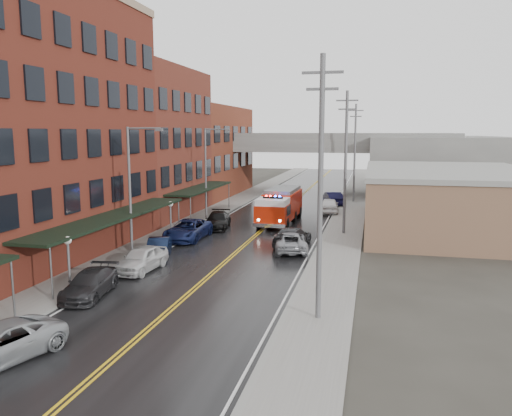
# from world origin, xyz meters

# --- Properties ---
(road) EXTENTS (11.00, 160.00, 0.02)m
(road) POSITION_xyz_m (0.00, 30.00, 0.01)
(road) COLOR black
(road) RESTS_ON ground
(sidewalk_left) EXTENTS (3.00, 160.00, 0.15)m
(sidewalk_left) POSITION_xyz_m (-7.30, 30.00, 0.07)
(sidewalk_left) COLOR slate
(sidewalk_left) RESTS_ON ground
(sidewalk_right) EXTENTS (3.00, 160.00, 0.15)m
(sidewalk_right) POSITION_xyz_m (7.30, 30.00, 0.07)
(sidewalk_right) COLOR slate
(sidewalk_right) RESTS_ON ground
(curb_left) EXTENTS (0.30, 160.00, 0.15)m
(curb_left) POSITION_xyz_m (-5.65, 30.00, 0.07)
(curb_left) COLOR gray
(curb_left) RESTS_ON ground
(curb_right) EXTENTS (0.30, 160.00, 0.15)m
(curb_right) POSITION_xyz_m (5.65, 30.00, 0.07)
(curb_right) COLOR gray
(curb_right) RESTS_ON ground
(brick_building_b) EXTENTS (9.00, 20.00, 18.00)m
(brick_building_b) POSITION_xyz_m (-13.30, 23.00, 9.00)
(brick_building_b) COLOR #5B2018
(brick_building_b) RESTS_ON ground
(brick_building_c) EXTENTS (9.00, 15.00, 15.00)m
(brick_building_c) POSITION_xyz_m (-13.30, 40.50, 7.50)
(brick_building_c) COLOR #5C231B
(brick_building_c) RESTS_ON ground
(brick_building_far) EXTENTS (9.00, 20.00, 12.00)m
(brick_building_far) POSITION_xyz_m (-13.30, 58.00, 6.00)
(brick_building_far) COLOR #5F2B19
(brick_building_far) RESTS_ON ground
(tan_building) EXTENTS (14.00, 22.00, 5.00)m
(tan_building) POSITION_xyz_m (16.00, 40.00, 2.50)
(tan_building) COLOR brown
(tan_building) RESTS_ON ground
(right_far_block) EXTENTS (18.00, 30.00, 8.00)m
(right_far_block) POSITION_xyz_m (18.00, 70.00, 4.00)
(right_far_block) COLOR slate
(right_far_block) RESTS_ON ground
(awning_1) EXTENTS (2.60, 18.00, 3.09)m
(awning_1) POSITION_xyz_m (-7.49, 23.00, 2.99)
(awning_1) COLOR black
(awning_1) RESTS_ON ground
(awning_2) EXTENTS (2.60, 13.00, 3.09)m
(awning_2) POSITION_xyz_m (-7.49, 40.50, 2.99)
(awning_2) COLOR black
(awning_2) RESTS_ON ground
(globe_lamp_1) EXTENTS (0.44, 0.44, 3.12)m
(globe_lamp_1) POSITION_xyz_m (-6.40, 16.00, 2.31)
(globe_lamp_1) COLOR #59595B
(globe_lamp_1) RESTS_ON ground
(globe_lamp_2) EXTENTS (0.44, 0.44, 3.12)m
(globe_lamp_2) POSITION_xyz_m (-6.40, 30.00, 2.31)
(globe_lamp_2) COLOR #59595B
(globe_lamp_2) RESTS_ON ground
(street_lamp_1) EXTENTS (2.64, 0.22, 9.00)m
(street_lamp_1) POSITION_xyz_m (-6.55, 24.00, 5.19)
(street_lamp_1) COLOR #59595B
(street_lamp_1) RESTS_ON ground
(street_lamp_2) EXTENTS (2.64, 0.22, 9.00)m
(street_lamp_2) POSITION_xyz_m (-6.55, 40.00, 5.19)
(street_lamp_2) COLOR #59595B
(street_lamp_2) RESTS_ON ground
(utility_pole_0) EXTENTS (1.80, 0.24, 12.00)m
(utility_pole_0) POSITION_xyz_m (7.20, 15.00, 6.31)
(utility_pole_0) COLOR #59595B
(utility_pole_0) RESTS_ON ground
(utility_pole_1) EXTENTS (1.80, 0.24, 12.00)m
(utility_pole_1) POSITION_xyz_m (7.20, 35.00, 6.31)
(utility_pole_1) COLOR #59595B
(utility_pole_1) RESTS_ON ground
(utility_pole_2) EXTENTS (1.80, 0.24, 12.00)m
(utility_pole_2) POSITION_xyz_m (7.20, 55.00, 6.31)
(utility_pole_2) COLOR #59595B
(utility_pole_2) RESTS_ON ground
(overpass) EXTENTS (40.00, 10.00, 7.50)m
(overpass) POSITION_xyz_m (0.00, 62.00, 5.99)
(overpass) COLOR slate
(overpass) RESTS_ON ground
(fire_truck) EXTENTS (3.77, 8.95, 3.24)m
(fire_truck) POSITION_xyz_m (0.93, 38.97, 1.76)
(fire_truck) COLOR #B01D08
(fire_truck) RESTS_ON ground
(parked_car_left_3) EXTENTS (2.57, 4.90, 1.36)m
(parked_car_left_3) POSITION_xyz_m (-5.00, 15.70, 0.68)
(parked_car_left_3) COLOR #232325
(parked_car_left_3) RESTS_ON ground
(parked_car_left_4) EXTENTS (2.12, 4.68, 1.56)m
(parked_car_left_4) POSITION_xyz_m (-4.51, 20.81, 0.78)
(parked_car_left_4) COLOR silver
(parked_car_left_4) RESTS_ON ground
(parked_car_left_5) EXTENTS (2.56, 4.33, 1.35)m
(parked_car_left_5) POSITION_xyz_m (-4.89, 24.19, 0.67)
(parked_car_left_5) COLOR black
(parked_car_left_5) RESTS_ON ground
(parked_car_left_6) EXTENTS (2.68, 5.77, 1.60)m
(parked_car_left_6) POSITION_xyz_m (-5.00, 30.14, 0.80)
(parked_car_left_6) COLOR #111A42
(parked_car_left_6) RESTS_ON ground
(parked_car_left_7) EXTENTS (2.82, 5.28, 1.46)m
(parked_car_left_7) POSITION_xyz_m (-4.11, 35.26, 0.73)
(parked_car_left_7) COLOR black
(parked_car_left_7) RESTS_ON ground
(parked_car_right_0) EXTENTS (3.32, 5.38, 1.39)m
(parked_car_right_0) POSITION_xyz_m (3.72, 28.20, 0.70)
(parked_car_right_0) COLOR gray
(parked_car_right_0) RESTS_ON ground
(parked_car_right_1) EXTENTS (2.68, 5.25, 1.46)m
(parked_car_right_1) POSITION_xyz_m (3.60, 29.80, 0.73)
(parked_car_right_1) COLOR #252527
(parked_car_right_1) RESTS_ON ground
(parked_car_right_2) EXTENTS (2.32, 4.95, 1.64)m
(parked_car_right_2) POSITION_xyz_m (5.00, 46.20, 0.82)
(parked_car_right_2) COLOR white
(parked_car_right_2) RESTS_ON ground
(parked_car_right_3) EXTENTS (3.15, 5.20, 1.62)m
(parked_car_right_3) POSITION_xyz_m (4.84, 52.20, 0.81)
(parked_car_right_3) COLOR black
(parked_car_right_3) RESTS_ON ground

